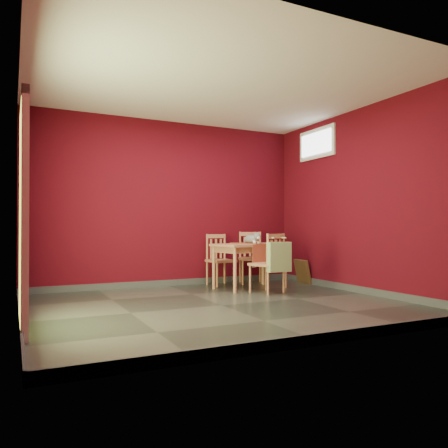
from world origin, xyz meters
name	(u,v)px	position (x,y,z in m)	size (l,w,h in m)	color
ground	(222,305)	(0.00, 0.00, 0.00)	(4.50, 4.50, 0.00)	#2D342D
room_shell	(222,301)	(0.00, 0.00, 0.05)	(4.50, 4.50, 4.50)	#4F0813
doorway	(22,208)	(-2.23, -0.40, 1.12)	(0.06, 1.01, 2.13)	#B7D838
window	(317,143)	(2.23, 1.00, 2.35)	(0.05, 0.90, 0.50)	white
outlet_plate	(254,264)	(1.60, 1.99, 0.30)	(0.08, 0.01, 0.12)	silver
dining_table	(250,249)	(1.06, 1.17, 0.61)	(1.22, 0.84, 0.70)	tan
table_runner	(253,247)	(1.06, 1.06, 0.65)	(0.42, 0.71, 0.33)	#993F2C
chair_far_left	(220,259)	(0.80, 1.73, 0.43)	(0.43, 0.43, 0.85)	tan
chair_far_right	(251,257)	(1.39, 1.72, 0.45)	(0.53, 0.53, 0.88)	tan
chair_near	(269,263)	(1.06, 0.62, 0.44)	(0.50, 0.50, 0.87)	tan
tote_bag	(279,257)	(1.10, 0.41, 0.54)	(0.36, 0.20, 0.49)	#95AF70
cat	(252,237)	(1.09, 1.18, 0.80)	(0.20, 0.39, 0.20)	slate
picture_frame	(302,271)	(2.19, 1.35, 0.20)	(0.17, 0.41, 0.40)	brown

